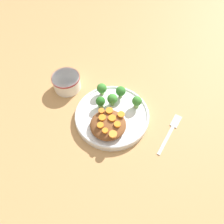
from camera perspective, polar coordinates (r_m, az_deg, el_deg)
name	(u,v)px	position (r m, az deg, el deg)	size (l,w,h in m)	color
ground_plane	(112,118)	(0.76, 0.00, -1.55)	(4.00, 4.00, 0.00)	tan
plate	(112,116)	(0.75, 0.00, -0.96)	(0.26, 0.26, 0.03)	white
dip_bowl	(67,82)	(0.84, -11.79, 7.75)	(0.10, 0.10, 0.06)	white
stew_mound	(109,125)	(0.70, -0.74, -3.40)	(0.12, 0.12, 0.03)	brown
broccoli_floret_0	(102,89)	(0.78, -2.68, 6.14)	(0.04, 0.04, 0.05)	#7FA85B
broccoli_floret_1	(112,99)	(0.75, 0.08, 3.38)	(0.04, 0.04, 0.05)	#759E51
broccoli_floret_2	(101,102)	(0.74, -3.02, 2.67)	(0.03, 0.03, 0.05)	#759E51
broccoli_floret_3	(137,102)	(0.75, 6.53, 2.73)	(0.03, 0.03, 0.05)	#7FA85B
broccoli_floret_4	(121,91)	(0.77, 2.28, 5.41)	(0.04, 0.04, 0.05)	#7FA85B
carrot_slice_0	(100,125)	(0.68, -3.06, -3.46)	(0.02, 0.02, 0.01)	orange
carrot_slice_1	(121,114)	(0.70, 2.41, -0.59)	(0.02, 0.02, 0.00)	orange
carrot_slice_2	(113,134)	(0.66, 0.26, -5.81)	(0.03, 0.03, 0.01)	orange
carrot_slice_3	(117,124)	(0.68, 1.40, -3.22)	(0.02, 0.02, 0.01)	orange
carrot_slice_4	(112,118)	(0.69, 0.05, -1.61)	(0.02, 0.02, 0.01)	orange
carrot_slice_5	(101,111)	(0.71, -2.78, 0.33)	(0.02, 0.02, 0.01)	orange
carrot_slice_6	(104,130)	(0.67, -2.05, -4.81)	(0.02, 0.02, 0.01)	orange
carrot_slice_7	(102,118)	(0.69, -2.58, -1.46)	(0.02, 0.02, 0.01)	orange
carrot_slice_8	(109,110)	(0.71, -0.69, 0.40)	(0.02, 0.02, 0.00)	orange
fork	(171,130)	(0.76, 15.22, -4.56)	(0.07, 0.17, 0.01)	silver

